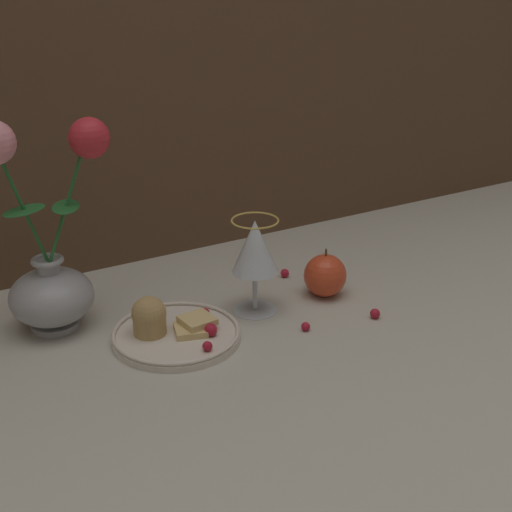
% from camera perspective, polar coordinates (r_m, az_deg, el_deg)
% --- Properties ---
extents(ground_plane, '(2.40, 2.40, 0.00)m').
position_cam_1_polar(ground_plane, '(1.14, -5.28, -5.22)').
color(ground_plane, '#B7B2A3').
rests_on(ground_plane, ground).
extents(vase, '(0.19, 0.13, 0.33)m').
position_cam_1_polar(vase, '(1.11, -16.21, -0.50)').
color(vase, '#A3A3A8').
rests_on(vase, ground_plane).
extents(plate_with_pastries, '(0.19, 0.19, 0.07)m').
position_cam_1_polar(plate_with_pastries, '(1.08, -6.82, -5.85)').
color(plate_with_pastries, silver).
rests_on(plate_with_pastries, ground_plane).
extents(wine_glass, '(0.08, 0.08, 0.16)m').
position_cam_1_polar(wine_glass, '(1.12, -0.08, 0.48)').
color(wine_glass, silver).
rests_on(wine_glass, ground_plane).
extents(apple_beside_vase, '(0.07, 0.07, 0.08)m').
position_cam_1_polar(apple_beside_vase, '(1.21, 5.55, -1.56)').
color(apple_beside_vase, '#D14223').
rests_on(apple_beside_vase, ground_plane).
extents(berry_near_plate, '(0.02, 0.02, 0.02)m').
position_cam_1_polar(berry_near_plate, '(1.28, 2.32, -1.38)').
color(berry_near_plate, '#AD192D').
rests_on(berry_near_plate, ground_plane).
extents(berry_front_center, '(0.01, 0.01, 0.01)m').
position_cam_1_polar(berry_front_center, '(1.10, 3.99, -5.65)').
color(berry_front_center, '#AD192D').
rests_on(berry_front_center, ground_plane).
extents(berry_by_glass_stem, '(0.02, 0.02, 0.02)m').
position_cam_1_polar(berry_by_glass_stem, '(1.15, 9.51, -4.56)').
color(berry_by_glass_stem, '#AD192D').
rests_on(berry_by_glass_stem, ground_plane).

